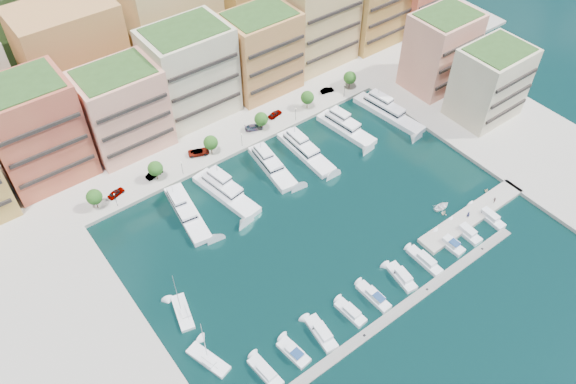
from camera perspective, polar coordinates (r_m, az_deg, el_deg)
name	(u,v)px	position (r m, az deg, el deg)	size (l,w,h in m)	color
ground	(316,218)	(133.53, 2.84, -2.69)	(400.00, 400.00, 0.00)	black
north_quay	(185,94)	(172.77, -10.44, 9.78)	(220.00, 64.00, 2.00)	#9E998E
east_quay	(508,134)	(167.06, 21.46, 5.55)	(34.00, 76.00, 2.00)	#9E998E
hillside	(115,28)	(210.80, -17.15, 15.67)	(240.00, 40.00, 58.00)	#203817
south_pontoon	(396,312)	(120.14, 10.95, -11.92)	(72.00, 2.20, 0.35)	gray
finger_pier	(472,216)	(140.75, 18.15, -2.38)	(32.00, 5.00, 2.00)	#9E998E
apartment_1	(36,132)	(146.72, -24.21, 5.61)	(20.00, 16.50, 26.80)	#BD633F
apartment_2	(123,110)	(149.83, -16.42, 8.04)	(20.00, 15.50, 22.80)	#F4A888
apartment_3	(190,72)	(156.77, -9.91, 11.89)	(22.00, 16.50, 25.80)	beige
apartment_4	(261,52)	(165.05, -2.74, 14.04)	(20.00, 15.50, 23.80)	#C7824A
apartment_5	(317,20)	(177.14, 2.93, 17.01)	(22.00, 16.50, 26.80)	#EDBE7D
apartment_6	(374,8)	(190.14, 8.72, 18.04)	(20.00, 15.50, 22.80)	gold
apartment_east_a	(440,50)	(172.09, 15.23, 13.70)	(18.00, 14.50, 22.80)	#F4A888
apartment_east_b	(490,83)	(164.38, 19.81, 10.42)	(18.00, 14.50, 20.80)	beige
backblock_1	(74,58)	(166.79, -20.89, 12.62)	(26.00, 18.00, 30.00)	#C7824A
backblock_2	(172,24)	(175.25, -11.71, 16.41)	(26.00, 18.00, 30.00)	#EDBE7D
tree_0	(94,197)	(139.20, -19.08, -0.48)	(3.80, 3.80, 5.65)	#473323
tree_1	(155,168)	(142.19, -13.33, 2.34)	(3.80, 3.80, 5.65)	#473323
tree_2	(211,143)	(146.87, -7.86, 4.99)	(3.80, 3.80, 5.65)	#473323
tree_3	(261,119)	(153.09, -2.74, 7.41)	(3.80, 3.80, 5.65)	#473323
tree_4	(307,97)	(160.66, 1.98, 9.57)	(3.80, 3.80, 5.65)	#473323
tree_5	(350,78)	(169.42, 6.31, 11.47)	(3.80, 3.80, 5.65)	#473323
lamppost_0	(115,198)	(138.79, -17.15, -0.57)	(0.30, 0.30, 4.20)	black
lamppost_1	(182,166)	(142.79, -10.74, 2.59)	(0.30, 0.30, 4.20)	black
lamppost_2	(242,138)	(148.88, -4.74, 5.52)	(0.30, 0.30, 4.20)	black
lamppost_3	(296,112)	(156.80, 0.77, 8.12)	(0.30, 0.30, 4.20)	black
lamppost_4	(345,89)	(166.30, 5.77, 10.39)	(0.30, 0.30, 4.20)	black
yacht_1	(186,211)	(135.71, -10.34, -1.89)	(7.27, 20.31, 7.30)	white
yacht_2	(224,191)	(138.77, -6.50, 0.13)	(8.04, 20.52, 7.30)	white
yacht_3	(271,164)	(144.73, -1.77, 2.85)	(6.86, 18.67, 7.30)	white
yacht_4	(304,150)	(148.88, 1.65, 4.28)	(5.28, 20.14, 7.30)	white
yacht_5	(344,127)	(156.79, 5.75, 6.63)	(6.80, 18.82, 7.30)	white
yacht_6	(386,111)	(163.82, 9.96, 8.10)	(7.21, 23.19, 7.30)	white
cruiser_0	(266,372)	(111.20, -2.28, -17.84)	(3.22, 8.16, 2.55)	white
cruiser_1	(294,353)	(112.94, 0.60, -16.00)	(3.57, 7.37, 2.66)	white
cruiser_2	(321,333)	(115.16, 3.42, -14.14)	(3.81, 8.84, 2.55)	white
cruiser_3	(351,313)	(118.07, 6.39, -12.09)	(3.03, 7.35, 2.55)	white
cruiser_4	(374,297)	(120.77, 8.71, -10.46)	(2.68, 8.43, 2.66)	white
cruiser_5	(402,277)	(124.68, 11.47, -8.46)	(3.74, 8.30, 2.55)	white
cruiser_6	(425,261)	(128.41, 13.73, -6.81)	(2.48, 8.95, 2.55)	white
cruiser_7	(449,244)	(132.88, 16.06, -5.06)	(2.98, 7.60, 2.66)	white
cruiser_8	(466,232)	(136.30, 17.62, -3.89)	(2.80, 8.10, 2.55)	white
cruiser_9	(488,216)	(141.28, 19.67, -2.35)	(2.70, 9.13, 2.55)	white
sailboat_0	(209,360)	(113.52, -8.08, -16.56)	(5.33, 9.66, 13.20)	white
sailboat_1	(183,313)	(119.60, -10.62, -11.97)	(4.90, 9.24, 13.20)	white
tender_2	(442,207)	(140.27, 15.35, -1.45)	(3.10, 4.34, 0.90)	white
tender_1	(444,213)	(138.96, 15.53, -2.07)	(1.49, 1.72, 0.91)	beige
tender_3	(486,190)	(147.58, 19.52, 0.16)	(1.24, 1.43, 0.76)	beige
car_0	(116,193)	(142.91, -17.08, -0.08)	(1.78, 4.42, 1.51)	gray
car_1	(154,174)	(145.27, -13.44, 1.81)	(1.59, 4.56, 1.50)	gray
car_2	(199,152)	(149.10, -9.07, 4.03)	(2.53, 5.49, 1.52)	gray
car_3	(254,127)	(155.27, -3.49, 6.59)	(2.07, 5.10, 1.48)	gray
car_4	(275,114)	(159.52, -1.33, 7.94)	(1.81, 4.49, 1.53)	gray
car_5	(327,90)	(168.99, 4.00, 10.28)	(1.42, 4.09, 1.35)	gray
person_0	(468,215)	(138.18, 17.84, -2.20)	(0.70, 0.46, 1.92)	#292B52
person_1	(494,200)	(143.74, 20.22, -0.78)	(0.77, 0.60, 1.59)	brown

